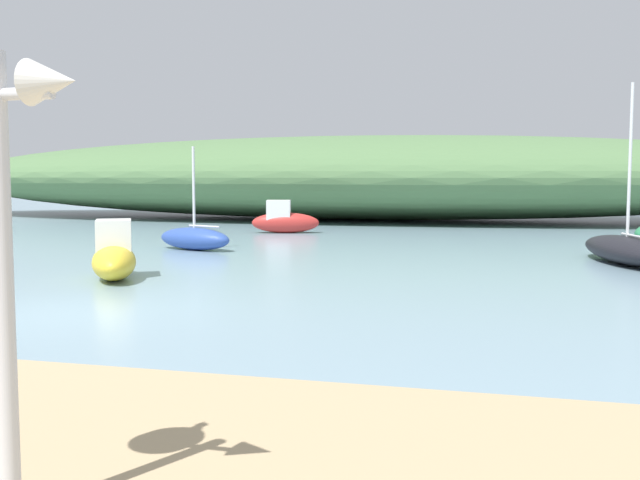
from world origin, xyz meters
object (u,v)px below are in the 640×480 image
(motorboat_west_reach, at_px, (284,220))
(sailboat_near_shore, at_px, (194,238))
(motorboat_outer_mooring, at_px, (114,256))
(sailboat_far_left, at_px, (627,249))

(motorboat_west_reach, xyz_separation_m, sailboat_near_shore, (-0.61, -6.88, -0.15))
(motorboat_west_reach, height_order, sailboat_near_shore, sailboat_near_shore)
(motorboat_outer_mooring, height_order, motorboat_west_reach, motorboat_west_reach)
(motorboat_west_reach, bearing_deg, sailboat_far_left, -33.05)
(sailboat_far_left, relative_size, sailboat_near_shore, 1.52)
(sailboat_far_left, xyz_separation_m, sailboat_near_shore, (-11.85, 0.43, -0.00))
(sailboat_near_shore, bearing_deg, sailboat_far_left, -2.07)
(sailboat_far_left, bearing_deg, motorboat_west_reach, 146.95)
(sailboat_far_left, height_order, sailboat_near_shore, sailboat_far_left)
(motorboat_west_reach, bearing_deg, sailboat_near_shore, -95.09)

